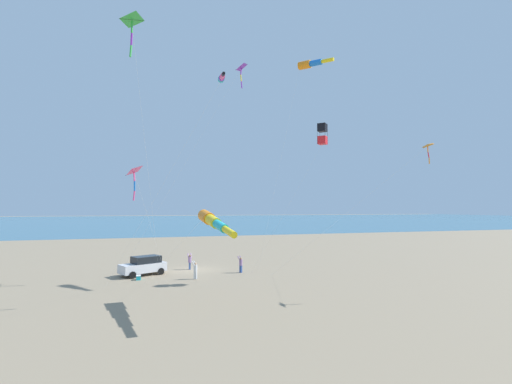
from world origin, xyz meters
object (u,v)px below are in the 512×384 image
object	(u,v)px
kite_windsock_magenta_far_left	(221,78)
kite_delta_striped_overhead	(132,20)
kite_delta_blue_topmost	(133,171)
kite_delta_long_streamer_right	(241,68)
person_child_grey_jacket	(195,269)
kite_windsock_yellow_midlevel	(212,221)
cooler_box	(139,277)
person_child_green_jacket	(190,261)
kite_box_small_distant	(322,134)
person_adult_flyer	(241,264)
kite_delta_black_fish_shape	(426,147)
kite_windsock_long_streamer_left	(311,64)
parked_car	(144,265)

from	to	relation	value
kite_windsock_magenta_far_left	kite_delta_striped_overhead	world-z (taller)	kite_delta_striped_overhead
kite_delta_blue_topmost	kite_delta_long_streamer_right	world-z (taller)	kite_delta_long_streamer_right
person_child_grey_jacket	kite_windsock_yellow_midlevel	distance (m)	11.02
cooler_box	kite_windsock_magenta_far_left	distance (m)	20.70
person_child_green_jacket	kite_delta_long_streamer_right	xyz separation A→B (m)	(5.54, 4.23, 19.49)
person_child_grey_jacket	kite_windsock_magenta_far_left	distance (m)	18.84
cooler_box	kite_box_small_distant	size ratio (longest dim) A/B	0.04
kite_delta_blue_topmost	kite_windsock_yellow_midlevel	world-z (taller)	kite_delta_blue_topmost
person_adult_flyer	kite_box_small_distant	size ratio (longest dim) A/B	0.12
kite_delta_black_fish_shape	kite_delta_striped_overhead	bearing A→B (deg)	-91.47
cooler_box	kite_windsock_long_streamer_left	xyz separation A→B (m)	(3.26, 15.92, 20.57)
kite_windsock_yellow_midlevel	kite_delta_long_streamer_right	world-z (taller)	kite_delta_long_streamer_right
kite_windsock_yellow_midlevel	kite_delta_black_fish_shape	bearing A→B (deg)	84.51
person_adult_flyer	kite_windsock_long_streamer_left	xyz separation A→B (m)	(4.18, 6.01, 19.86)
person_child_grey_jacket	kite_delta_blue_topmost	world-z (taller)	kite_delta_blue_topmost
person_child_green_jacket	kite_delta_striped_overhead	xyz separation A→B (m)	(16.35, -5.40, 17.24)
cooler_box	kite_delta_blue_topmost	size ratio (longest dim) A/B	0.06
kite_windsock_magenta_far_left	kite_delta_striped_overhead	bearing A→B (deg)	-115.08
kite_windsock_yellow_midlevel	kite_windsock_long_streamer_left	distance (m)	20.16
parked_car	kite_windsock_magenta_far_left	world-z (taller)	kite_windsock_magenta_far_left
person_child_green_jacket	kite_windsock_magenta_far_left	bearing A→B (deg)	-0.69
kite_windsock_magenta_far_left	kite_delta_striped_overhead	distance (m)	6.95
kite_box_small_distant	kite_windsock_long_streamer_left	distance (m)	7.29
kite_delta_blue_topmost	kite_windsock_long_streamer_left	size ratio (longest dim) A/B	0.45
cooler_box	kite_delta_long_streamer_right	distance (m)	22.29
kite_windsock_long_streamer_left	cooler_box	bearing A→B (deg)	-101.58
person_child_green_jacket	kite_windsock_yellow_midlevel	size ratio (longest dim) A/B	0.12
kite_windsock_magenta_far_left	kite_box_small_distant	size ratio (longest dim) A/B	1.01
cooler_box	kite_windsock_yellow_midlevel	xyz separation A→B (m)	(11.01, 4.96, 5.52)
person_adult_flyer	kite_windsock_long_streamer_left	size ratio (longest dim) A/B	0.08
person_child_grey_jacket	kite_windsock_long_streamer_left	size ratio (longest dim) A/B	0.08
parked_car	kite_delta_long_streamer_right	world-z (taller)	kite_delta_long_streamer_right
kite_delta_striped_overhead	kite_windsock_magenta_far_left	bearing A→B (deg)	64.92
person_child_green_jacket	kite_box_small_distant	size ratio (longest dim) A/B	0.12
kite_box_small_distant	kite_windsock_yellow_midlevel	distance (m)	15.47
kite_delta_blue_topmost	kite_windsock_long_streamer_left	xyz separation A→B (m)	(-5.11, 16.14, 11.57)
kite_delta_blue_topmost	kite_delta_long_streamer_right	size ratio (longest dim) A/B	0.46
kite_windsock_magenta_far_left	kite_windsock_long_streamer_left	xyz separation A→B (m)	(-11.17, 11.04, 6.56)
kite_windsock_long_streamer_left	kite_delta_black_fish_shape	xyz separation A→B (m)	(9.30, 5.20, -9.52)
kite_box_small_distant	kite_delta_long_streamer_right	distance (m)	10.42
kite_delta_striped_overhead	kite_delta_black_fish_shape	size ratio (longest dim) A/B	1.55
person_child_grey_jacket	kite_delta_striped_overhead	world-z (taller)	kite_delta_striped_overhead
person_adult_flyer	kite_delta_long_streamer_right	xyz separation A→B (m)	(2.13, -0.58, 19.50)
person_child_grey_jacket	kite_windsock_yellow_midlevel	xyz separation A→B (m)	(9.91, -0.09, 4.81)
parked_car	kite_windsock_magenta_far_left	bearing A→B (deg)	14.97
person_child_grey_jacket	kite_delta_striped_overhead	distance (m)	21.11
person_adult_flyer	kite_delta_black_fish_shape	size ratio (longest dim) A/B	0.14
cooler_box	kite_delta_black_fish_shape	size ratio (longest dim) A/B	0.05
person_adult_flyer	kite_windsock_yellow_midlevel	xyz separation A→B (m)	(11.94, -4.95, 4.81)
kite_delta_striped_overhead	kite_delta_blue_topmost	size ratio (longest dim) A/B	1.92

